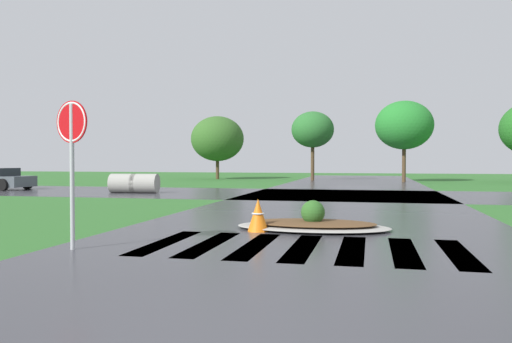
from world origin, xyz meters
The scene contains 8 objects.
asphalt_roadway centered at (0.00, 10.00, 0.00)m, with size 9.11×80.00×0.01m, color #35353A.
asphalt_cross_road centered at (0.00, 20.01, 0.00)m, with size 90.00×8.20×0.01m, color #35353A.
crosswalk_stripes centered at (0.00, 5.52, 0.00)m, with size 5.85×3.04×0.01m.
stop_sign centered at (-4.02, 4.39, 2.00)m, with size 0.74×0.24×2.68m.
median_island centered at (-0.09, 8.02, 0.13)m, with size 3.58×1.94×0.68m.
drainage_pipe_stack centered at (-10.13, 19.14, 0.47)m, with size 2.43×1.16×0.95m.
traffic_cone centered at (-1.26, 7.40, 0.36)m, with size 0.47×0.47×0.74m.
background_treeline centered at (5.48, 36.59, 3.90)m, with size 36.06×7.26×6.03m.
Camera 1 is at (1.22, -3.73, 1.61)m, focal length 35.49 mm.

